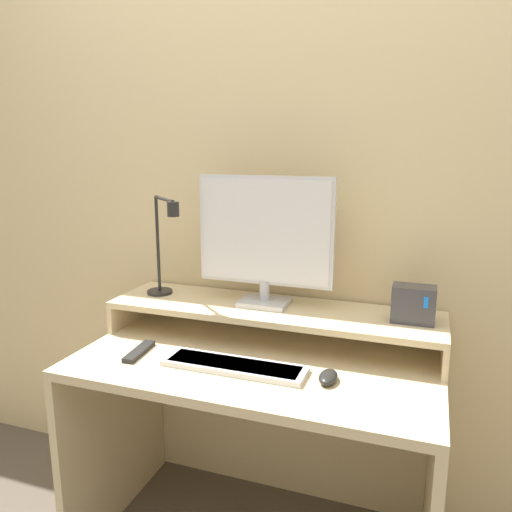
{
  "coord_description": "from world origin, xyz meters",
  "views": [
    {
      "loc": [
        0.51,
        -1.11,
        1.4
      ],
      "look_at": [
        -0.01,
        0.35,
        1.06
      ],
      "focal_mm": 35.0,
      "sensor_mm": 36.0,
      "label": 1
    }
  ],
  "objects_px": {
    "monitor": "(265,237)",
    "desk_lamp": "(164,250)",
    "mouse": "(328,377)",
    "router_dock": "(414,304)",
    "remote_control": "(139,351)",
    "keyboard": "(234,366)"
  },
  "relations": [
    {
      "from": "remote_control",
      "to": "desk_lamp",
      "type": "bearing_deg",
      "value": 97.41
    },
    {
      "from": "monitor",
      "to": "remote_control",
      "type": "relative_size",
      "value": 2.88
    },
    {
      "from": "desk_lamp",
      "to": "remote_control",
      "type": "relative_size",
      "value": 2.23
    },
    {
      "from": "monitor",
      "to": "remote_control",
      "type": "height_order",
      "value": "monitor"
    },
    {
      "from": "keyboard",
      "to": "mouse",
      "type": "relative_size",
      "value": 4.72
    },
    {
      "from": "monitor",
      "to": "desk_lamp",
      "type": "xyz_separation_m",
      "value": [
        -0.38,
        -0.05,
        -0.06
      ]
    },
    {
      "from": "mouse",
      "to": "remote_control",
      "type": "height_order",
      "value": "mouse"
    },
    {
      "from": "monitor",
      "to": "router_dock",
      "type": "xyz_separation_m",
      "value": [
        0.51,
        -0.01,
        -0.19
      ]
    },
    {
      "from": "router_dock",
      "to": "desk_lamp",
      "type": "bearing_deg",
      "value": -177.61
    },
    {
      "from": "keyboard",
      "to": "router_dock",
      "type": "bearing_deg",
      "value": 28.36
    },
    {
      "from": "desk_lamp",
      "to": "keyboard",
      "type": "bearing_deg",
      "value": -32.7
    },
    {
      "from": "keyboard",
      "to": "desk_lamp",
      "type": "bearing_deg",
      "value": 147.3
    },
    {
      "from": "desk_lamp",
      "to": "keyboard",
      "type": "distance_m",
      "value": 0.53
    },
    {
      "from": "monitor",
      "to": "desk_lamp",
      "type": "bearing_deg",
      "value": -173.06
    },
    {
      "from": "desk_lamp",
      "to": "mouse",
      "type": "bearing_deg",
      "value": -18.9
    },
    {
      "from": "monitor",
      "to": "remote_control",
      "type": "bearing_deg",
      "value": -140.52
    },
    {
      "from": "desk_lamp",
      "to": "mouse",
      "type": "relative_size",
      "value": 3.91
    },
    {
      "from": "mouse",
      "to": "router_dock",
      "type": "bearing_deg",
      "value": 50.6
    },
    {
      "from": "desk_lamp",
      "to": "mouse",
      "type": "distance_m",
      "value": 0.76
    },
    {
      "from": "desk_lamp",
      "to": "router_dock",
      "type": "relative_size",
      "value": 2.78
    },
    {
      "from": "router_dock",
      "to": "remote_control",
      "type": "distance_m",
      "value": 0.91
    },
    {
      "from": "desk_lamp",
      "to": "router_dock",
      "type": "distance_m",
      "value": 0.89
    }
  ]
}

